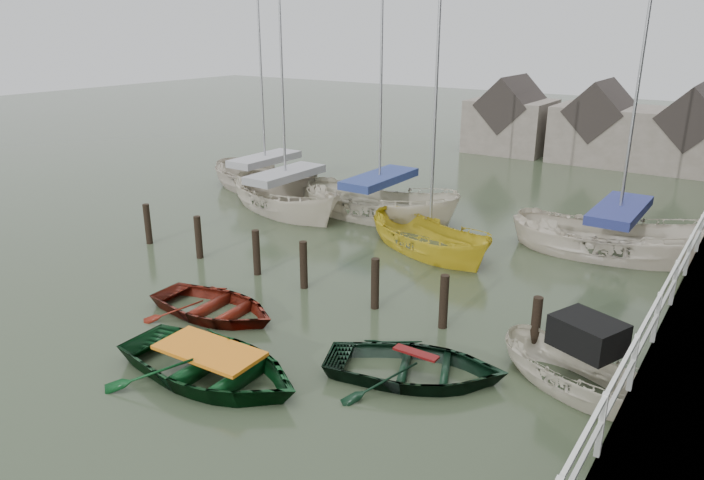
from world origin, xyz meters
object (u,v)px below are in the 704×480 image
Objects in this scene: sailboat_a at (287,209)px; sailboat_e at (266,191)px; rowboat_dkgreen at (415,378)px; rowboat_green at (212,379)px; motorboat at (579,385)px; sailboat_b at (379,216)px; rowboat_red at (215,315)px; sailboat_d at (614,253)px; sailboat_c at (429,250)px.

sailboat_e is at bearing 73.53° from sailboat_a.
rowboat_dkgreen is 0.37× the size of sailboat_a.
sailboat_a is at bearing -113.88° from sailboat_e.
motorboat reaches higher than rowboat_green.
sailboat_b is at bearing 13.42° from rowboat_dkgreen.
sailboat_b reaches higher than rowboat_red.
sailboat_e is (-16.21, 8.55, -0.06)m from motorboat.
rowboat_red is 9.65m from sailboat_a.
rowboat_red is 0.36× the size of sailboat_e.
sailboat_a reaches higher than motorboat.
rowboat_red is 0.34× the size of sailboat_b.
sailboat_e is at bearing 34.97° from rowboat_green.
sailboat_e is (-13.20, 10.03, 0.06)m from rowboat_dkgreen.
sailboat_d reaches higher than sailboat_e.
sailboat_d is at bearing -78.88° from sailboat_e.
rowboat_red is 12.94m from sailboat_d.
sailboat_c is at bearing -125.31° from sailboat_b.
rowboat_dkgreen is 0.33× the size of sailboat_d.
sailboat_c is (-6.50, 5.78, -0.10)m from motorboat.
sailboat_c reaches higher than motorboat.
motorboat is 0.38× the size of sailboat_b.
sailboat_b reaches higher than sailboat_a.
rowboat_dkgreen is at bearing -90.96° from rowboat_red.
rowboat_dkgreen is at bearing 137.68° from motorboat.
rowboat_green is 4.34m from rowboat_dkgreen.
motorboat is 0.39× the size of sailboat_c.
sailboat_c is (2.30, 7.51, 0.02)m from rowboat_red.
rowboat_dkgreen is (3.56, 2.49, 0.00)m from rowboat_green.
rowboat_red is 7.86m from sailboat_c.
sailboat_d is at bearing -31.71° from rowboat_dkgreen.
rowboat_dkgreen is 8.05m from sailboat_c.
sailboat_d is 1.13× the size of sailboat_e.
rowboat_red is 3.15m from rowboat_green.
rowboat_dkgreen is 0.36× the size of sailboat_b.
sailboat_c is (-3.48, 7.26, 0.02)m from rowboat_dkgreen.
sailboat_d is (5.17, 3.06, 0.04)m from sailboat_c.
rowboat_dkgreen is 10.45m from sailboat_d.
sailboat_c is at bearing -20.51° from rowboat_red.
sailboat_b is at bearing 72.40° from motorboat.
sailboat_c reaches higher than sailboat_e.
sailboat_c is at bearing -95.90° from sailboat_e.
sailboat_c is (3.42, -2.30, -0.04)m from sailboat_b.
motorboat is at bearing -99.05° from sailboat_a.
sailboat_d reaches higher than sailboat_c.
rowboat_dkgreen is (5.79, 0.25, 0.00)m from rowboat_red.
motorboat is at bearing -61.56° from rowboat_green.
rowboat_green is 12.71m from sailboat_a.
sailboat_c is 10.11m from sailboat_e.
rowboat_green is 12.50m from sailboat_b.
sailboat_a is at bearing 85.09° from motorboat.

